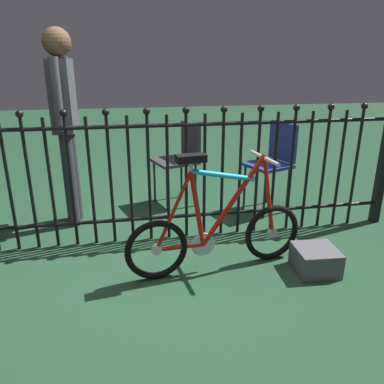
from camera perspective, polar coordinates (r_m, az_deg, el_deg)
ground_plane at (r=2.88m, az=-2.47°, el=-11.68°), size 20.00×20.00×0.00m
iron_fence at (r=3.14m, az=-5.31°, el=2.93°), size 4.09×0.07×1.18m
bicycle at (r=2.76m, az=3.78°, el=-5.93°), size 1.35×0.40×0.89m
chair_charcoal at (r=3.98m, az=-1.66°, el=5.64°), size 0.52×0.52×0.86m
chair_navy at (r=3.89m, az=12.26°, el=5.08°), size 0.50×0.50×0.89m
person_visitor at (r=3.56m, az=-18.72°, el=11.42°), size 0.24×0.48×1.74m
display_crate at (r=2.96m, az=18.13°, el=-9.70°), size 0.31×0.31×0.18m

